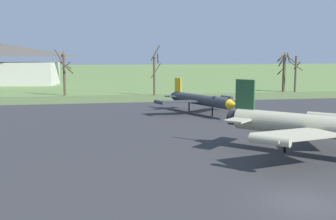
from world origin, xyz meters
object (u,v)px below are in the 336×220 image
object	(u,v)px
info_placard_front_left	(240,116)
visitor_building	(4,65)
jet_fighter_front_left	(201,100)
jet_fighter_rear_center	(333,127)

from	to	relation	value
info_placard_front_left	visitor_building	world-z (taller)	visitor_building
jet_fighter_front_left	info_placard_front_left	bearing A→B (deg)	-67.35
jet_fighter_front_left	info_placard_front_left	size ratio (longest dim) A/B	12.22
jet_fighter_rear_center	visitor_building	size ratio (longest dim) A/B	0.50
jet_fighter_rear_center	info_placard_front_left	bearing A→B (deg)	92.20
jet_fighter_rear_center	visitor_building	bearing A→B (deg)	115.14
jet_fighter_front_left	jet_fighter_rear_center	xyz separation A→B (m)	(3.24, -22.58, 0.47)
info_placard_front_left	jet_fighter_rear_center	bearing A→B (deg)	-87.80
jet_fighter_front_left	info_placard_front_left	distance (m)	6.88
jet_fighter_front_left	jet_fighter_rear_center	bearing A→B (deg)	-81.84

